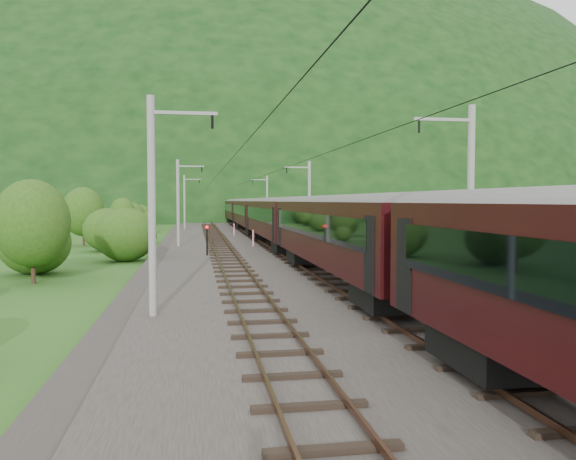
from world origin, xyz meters
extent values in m
plane|color=#2A591B|center=(0.00, 0.00, 0.00)|extent=(600.00, 600.00, 0.00)
cube|color=#38332D|center=(0.00, 10.00, 0.15)|extent=(14.00, 220.00, 0.30)
cube|color=#523223|center=(-3.12, 10.00, 0.49)|extent=(0.08, 220.00, 0.15)
cube|color=#523223|center=(-1.68, 10.00, 0.49)|extent=(0.08, 220.00, 0.15)
cube|color=black|center=(-2.40, 10.00, 0.36)|extent=(2.40, 220.00, 0.12)
cube|color=#523223|center=(1.68, 10.00, 0.49)|extent=(0.08, 220.00, 0.15)
cube|color=#523223|center=(3.12, 10.00, 0.49)|extent=(0.08, 220.00, 0.15)
cube|color=black|center=(2.40, 10.00, 0.36)|extent=(2.40, 220.00, 0.12)
cylinder|color=gray|center=(-6.20, 0.00, 4.30)|extent=(0.28, 0.28, 8.00)
cube|color=gray|center=(-5.00, 0.00, 7.70)|extent=(2.40, 0.12, 0.12)
cylinder|color=black|center=(-4.00, 0.00, 7.40)|extent=(0.10, 0.10, 0.50)
cylinder|color=gray|center=(-6.20, 32.00, 4.30)|extent=(0.28, 0.28, 8.00)
cube|color=gray|center=(-5.00, 32.00, 7.70)|extent=(2.40, 0.12, 0.12)
cylinder|color=black|center=(-4.00, 32.00, 7.40)|extent=(0.10, 0.10, 0.50)
cylinder|color=gray|center=(-6.20, 64.00, 4.30)|extent=(0.28, 0.28, 8.00)
cube|color=gray|center=(-5.00, 64.00, 7.70)|extent=(2.40, 0.12, 0.12)
cylinder|color=black|center=(-4.00, 64.00, 7.40)|extent=(0.10, 0.10, 0.50)
cylinder|color=gray|center=(-6.20, 96.00, 4.30)|extent=(0.28, 0.28, 8.00)
cube|color=gray|center=(-5.00, 96.00, 7.70)|extent=(2.40, 0.12, 0.12)
cylinder|color=black|center=(-4.00, 96.00, 7.40)|extent=(0.10, 0.10, 0.50)
cylinder|color=gray|center=(-6.20, 128.00, 4.30)|extent=(0.28, 0.28, 8.00)
cube|color=gray|center=(-5.00, 128.00, 7.70)|extent=(2.40, 0.12, 0.12)
cylinder|color=black|center=(-4.00, 128.00, 7.40)|extent=(0.10, 0.10, 0.50)
cylinder|color=gray|center=(6.20, 0.00, 4.30)|extent=(0.28, 0.28, 8.00)
cube|color=gray|center=(5.00, 0.00, 7.70)|extent=(2.40, 0.12, 0.12)
cylinder|color=black|center=(4.00, 0.00, 7.40)|extent=(0.10, 0.10, 0.50)
cylinder|color=gray|center=(6.20, 32.00, 4.30)|extent=(0.28, 0.28, 8.00)
cube|color=gray|center=(5.00, 32.00, 7.70)|extent=(2.40, 0.12, 0.12)
cylinder|color=black|center=(4.00, 32.00, 7.40)|extent=(0.10, 0.10, 0.50)
cylinder|color=gray|center=(6.20, 64.00, 4.30)|extent=(0.28, 0.28, 8.00)
cube|color=gray|center=(5.00, 64.00, 7.70)|extent=(2.40, 0.12, 0.12)
cylinder|color=black|center=(4.00, 64.00, 7.40)|extent=(0.10, 0.10, 0.50)
cylinder|color=gray|center=(6.20, 96.00, 4.30)|extent=(0.28, 0.28, 8.00)
cube|color=gray|center=(5.00, 96.00, 7.70)|extent=(2.40, 0.12, 0.12)
cylinder|color=black|center=(4.00, 96.00, 7.40)|extent=(0.10, 0.10, 0.50)
cylinder|color=gray|center=(6.20, 128.00, 4.30)|extent=(0.28, 0.28, 8.00)
cube|color=gray|center=(5.00, 128.00, 7.70)|extent=(2.40, 0.12, 0.12)
cylinder|color=black|center=(4.00, 128.00, 7.40)|extent=(0.10, 0.10, 0.50)
cylinder|color=black|center=(-2.40, 10.00, 7.10)|extent=(0.03, 198.00, 0.03)
cylinder|color=black|center=(2.40, 10.00, 7.10)|extent=(0.03, 198.00, 0.03)
ellipsoid|color=black|center=(0.00, 260.00, 0.00)|extent=(504.00, 360.00, 244.00)
cube|color=black|center=(2.40, -8.65, 1.02)|extent=(2.19, 3.19, 0.90)
cube|color=black|center=(2.40, 6.51, 2.96)|extent=(2.89, 21.93, 2.99)
cylinder|color=slate|center=(2.40, 6.51, 4.31)|extent=(2.89, 21.82, 2.89)
cube|color=black|center=(0.93, 6.51, 3.32)|extent=(0.05, 19.30, 1.15)
cube|color=black|center=(3.87, 6.51, 3.32)|extent=(0.05, 19.30, 1.15)
cube|color=black|center=(2.40, -1.17, 1.02)|extent=(2.19, 3.19, 0.90)
cube|color=black|center=(2.40, 14.19, 1.02)|extent=(2.19, 3.19, 0.90)
cube|color=black|center=(2.40, 29.35, 2.96)|extent=(2.89, 21.93, 2.99)
cylinder|color=slate|center=(2.40, 29.35, 4.31)|extent=(2.89, 21.82, 2.89)
cube|color=black|center=(0.93, 29.35, 3.32)|extent=(0.05, 19.30, 1.15)
cube|color=black|center=(3.87, 29.35, 3.32)|extent=(0.05, 19.30, 1.15)
cube|color=black|center=(2.40, 21.67, 1.02)|extent=(2.19, 3.19, 0.90)
cube|color=black|center=(2.40, 37.02, 1.02)|extent=(2.19, 3.19, 0.90)
cube|color=black|center=(2.40, 52.19, 2.96)|extent=(2.89, 21.93, 2.99)
cylinder|color=slate|center=(2.40, 52.19, 4.31)|extent=(2.89, 21.82, 2.89)
cube|color=black|center=(0.93, 52.19, 3.32)|extent=(0.05, 19.30, 1.15)
cube|color=black|center=(3.87, 52.19, 3.32)|extent=(0.05, 19.30, 1.15)
cube|color=black|center=(2.40, 44.51, 1.02)|extent=(2.19, 3.19, 0.90)
cube|color=black|center=(2.40, 59.86, 1.02)|extent=(2.19, 3.19, 0.90)
cube|color=black|center=(2.40, 75.02, 2.96)|extent=(2.89, 21.93, 2.99)
cylinder|color=slate|center=(2.40, 75.02, 4.31)|extent=(2.89, 21.82, 2.89)
cube|color=black|center=(0.93, 75.02, 3.32)|extent=(0.05, 19.30, 1.15)
cube|color=black|center=(3.87, 75.02, 3.32)|extent=(0.05, 19.30, 1.15)
cube|color=black|center=(2.40, 67.35, 1.02)|extent=(2.19, 3.19, 0.90)
cube|color=black|center=(2.40, 82.70, 1.02)|extent=(2.19, 3.19, 0.90)
cube|color=navy|center=(2.40, 106.83, 2.96)|extent=(2.89, 17.94, 2.99)
cylinder|color=slate|center=(2.40, 106.83, 4.31)|extent=(2.89, 17.85, 2.89)
cube|color=black|center=(0.93, 106.83, 3.32)|extent=(0.05, 15.79, 1.15)
cube|color=black|center=(3.87, 106.83, 3.32)|extent=(0.05, 15.79, 1.15)
cube|color=black|center=(2.40, 100.55, 1.02)|extent=(2.19, 3.19, 0.90)
cube|color=black|center=(2.40, 113.11, 1.02)|extent=(2.19, 3.19, 0.90)
cube|color=yellow|center=(2.40, 115.61, 2.76)|extent=(2.95, 0.50, 2.69)
cube|color=yellow|center=(2.40, 98.06, 2.76)|extent=(2.95, 0.50, 2.69)
cube|color=black|center=(2.40, 109.83, 5.01)|extent=(0.08, 1.60, 0.90)
cylinder|color=red|center=(0.00, 46.86, 1.03)|extent=(0.15, 0.15, 1.45)
cylinder|color=red|center=(0.62, 30.54, 1.07)|extent=(0.16, 0.16, 1.53)
cylinder|color=black|center=(-3.76, 22.72, 1.36)|extent=(0.15, 0.15, 2.12)
sphere|color=red|center=(-3.76, 22.72, 2.47)|extent=(0.25, 0.25, 0.25)
ellipsoid|color=#244913|center=(-14.37, 15.40, 1.93)|extent=(4.29, 4.29, 3.86)
ellipsoid|color=#244913|center=(-9.75, 21.98, 2.00)|extent=(4.45, 4.45, 4.01)
ellipsoid|color=#244913|center=(-12.34, 30.77, 1.93)|extent=(4.28, 4.28, 3.85)
ellipsoid|color=#244913|center=(-9.54, 38.74, 0.84)|extent=(1.87, 1.87, 1.69)
ellipsoid|color=#244913|center=(-12.28, 48.25, 1.64)|extent=(3.64, 3.64, 3.28)
ellipsoid|color=#244913|center=(-11.55, 59.51, 1.42)|extent=(3.16, 3.16, 2.85)
ellipsoid|color=#244913|center=(-14.50, 67.34, 2.15)|extent=(4.78, 4.78, 4.30)
ellipsoid|color=#244913|center=(-13.41, 77.66, 1.38)|extent=(3.06, 3.06, 2.76)
ellipsoid|color=#244913|center=(-14.64, 86.47, 1.90)|extent=(4.21, 4.21, 3.79)
ellipsoid|color=#244913|center=(-15.29, 95.15, 2.04)|extent=(4.53, 4.53, 4.08)
cylinder|color=black|center=(-13.35, 11.24, 1.54)|extent=(0.24, 0.24, 3.08)
ellipsoid|color=#244913|center=(-13.35, 11.24, 3.30)|extent=(3.97, 3.97, 4.76)
cylinder|color=black|center=(-15.68, 37.65, 1.59)|extent=(0.24, 0.24, 3.19)
ellipsoid|color=#244913|center=(-15.68, 37.65, 3.41)|extent=(4.10, 4.10, 4.92)
cylinder|color=black|center=(-14.46, 58.66, 1.33)|extent=(0.24, 0.24, 2.67)
ellipsoid|color=#244913|center=(-14.46, 58.66, 2.86)|extent=(3.43, 3.43, 4.12)
ellipsoid|color=#244913|center=(11.63, 6.46, 1.46)|extent=(3.24, 3.24, 2.92)
ellipsoid|color=#244913|center=(9.97, 31.26, 1.06)|extent=(2.37, 2.37, 2.13)
ellipsoid|color=#244913|center=(14.41, 55.01, 1.35)|extent=(2.99, 2.99, 2.69)
camera|label=1|loc=(-4.65, -20.90, 4.52)|focal=35.00mm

